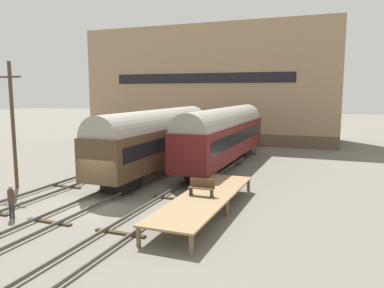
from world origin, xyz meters
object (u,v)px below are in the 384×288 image
train_car_brown (156,138)px  bench (202,187)px  utility_pole (13,123)px  train_car_maroon (224,133)px  person_worker (11,198)px

train_car_brown → bench: train_car_brown is taller
utility_pole → train_car_maroon: bearing=47.5°
person_worker → train_car_brown: bearing=79.4°
utility_pole → bench: bearing=-1.9°
train_car_maroon → train_car_brown: size_ratio=1.11×
train_car_brown → bench: 10.17m
train_car_maroon → utility_pole: (-11.13, -12.12, 1.47)m
utility_pole → person_worker: bearing=-45.8°
train_car_maroon → train_car_brown: (-4.09, -4.92, -0.02)m
train_car_brown → bench: (6.54, -7.66, -1.47)m
train_car_maroon → person_worker: bearing=-110.4°
train_car_maroon → bench: size_ratio=12.65×
train_car_maroon → person_worker: 18.27m
train_car_brown → bench: bearing=-49.5°
train_car_maroon → utility_pole: bearing=-132.5°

